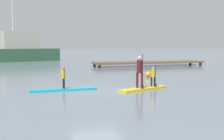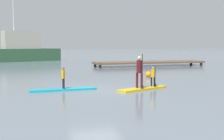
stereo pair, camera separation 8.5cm
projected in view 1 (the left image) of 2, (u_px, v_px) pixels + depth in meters
The scene contains 9 objects.
ground_plane at pixel (96, 90), 15.34m from camera, with size 240.00×240.00×0.00m, color slate.
paddleboard_near at pixel (64, 89), 15.31m from camera, with size 3.38×0.71×0.10m.
paddler_child_solo at pixel (64, 77), 15.25m from camera, with size 0.19×0.38×1.09m.
paddleboard_far at pixel (143, 89), 15.60m from camera, with size 3.01×1.65×0.10m.
paddler_adult at pixel (140, 70), 15.33m from camera, with size 0.37×0.49×1.76m.
paddler_child_front at pixel (153, 76), 15.98m from camera, with size 0.24×0.36×1.07m.
fishing_boat_white_large at pixel (21, 50), 40.67m from camera, with size 10.31×5.28×9.90m.
floating_dock at pixel (149, 62), 32.35m from camera, with size 12.06×2.64×0.47m.
mooring_buoy_mid at pixel (148, 74), 21.45m from camera, with size 0.40×0.40×0.40m, color orange.
Camera 1 is at (-3.81, -14.73, 2.35)m, focal length 48.55 mm.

